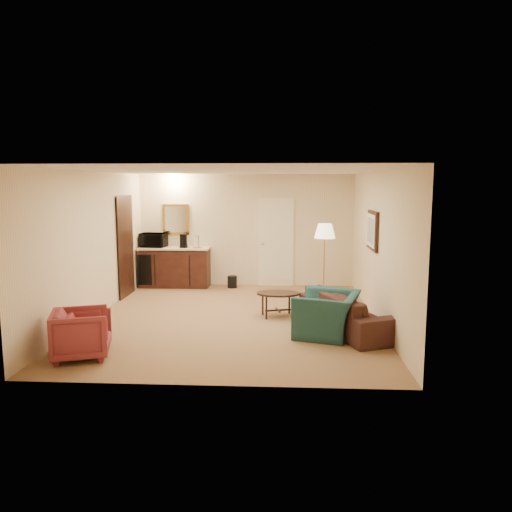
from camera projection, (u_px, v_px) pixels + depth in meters
The scene contains 12 objects.
ground at pixel (234, 318), 8.89m from camera, with size 6.00×6.00×0.00m, color #9B6F4F.
room_walls at pixel (232, 219), 9.41m from camera, with size 5.02×6.01×2.61m.
wetbar_cabinet at pixel (175, 267), 11.60m from camera, with size 1.64×0.58×0.92m, color #3D1D13.
sofa at pixel (349, 305), 8.14m from camera, with size 2.13×0.62×0.83m, color black.
teal_armchair at pixel (327, 307), 7.85m from camera, with size 1.04×0.68×0.91m, color #1E474C.
rose_chair_near at pixel (88, 330), 7.08m from camera, with size 0.62×0.58×0.63m, color #8F2F3F.
rose_chair_far at pixel (80, 331), 6.83m from camera, with size 0.72×0.68×0.74m, color #8F2F3F.
coffee_table at pixel (278, 304), 8.99m from camera, with size 0.77×0.52×0.44m, color black.
floor_lamp at pixel (324, 263), 10.07m from camera, with size 0.42×0.42×1.60m, color #BC8D3E.
waste_bin at pixel (232, 282), 11.51m from camera, with size 0.22×0.22×0.27m, color black.
microwave at pixel (153, 238), 11.59m from camera, with size 0.58×0.32×0.40m, color black.
coffee_maker at pixel (184, 241), 11.47m from camera, with size 0.17×0.17×0.31m, color black.
Camera 1 is at (0.87, -8.60, 2.37)m, focal length 35.00 mm.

